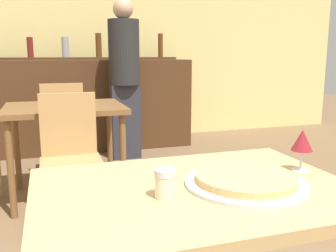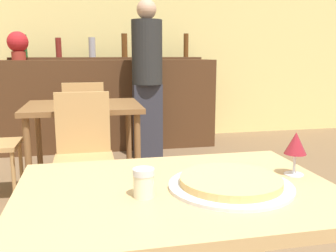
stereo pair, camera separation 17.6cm
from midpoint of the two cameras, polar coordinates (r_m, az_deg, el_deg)
wall_back at (r=5.25m, az=-14.35°, el=13.03°), size 8.00×0.05×2.80m
dining_table_near at (r=1.29m, az=0.07°, el=-12.90°), size 1.06×0.75×0.74m
dining_table_far at (r=3.16m, az=-16.97°, el=1.20°), size 0.93×0.76×0.77m
bar_counter at (r=4.78m, az=-13.47°, el=3.13°), size 2.60×0.56×1.11m
bar_back_shelf at (r=4.88m, az=-14.03°, el=10.58°), size 2.39×0.24×0.34m
chair_far_side_front at (r=2.65m, az=-16.54°, el=-3.64°), size 0.40×0.40×0.91m
chair_far_side_back at (r=3.72m, az=-17.05°, el=0.45°), size 0.40×0.40×0.91m
pizza_tray at (r=1.28m, az=7.93°, el=-8.28°), size 0.41×0.41×0.04m
cheese_shaker at (r=1.16m, az=-4.90°, el=-8.75°), size 0.07×0.07×0.09m
person_standing at (r=4.22m, az=-7.86°, el=7.86°), size 0.34×0.34×1.76m
wine_glass at (r=1.45m, az=16.55°, el=-2.31°), size 0.08×0.08×0.16m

